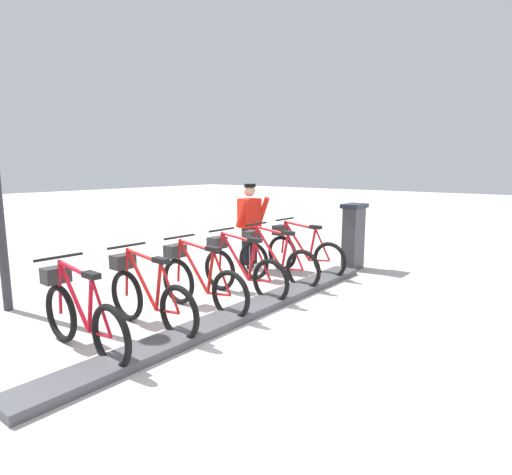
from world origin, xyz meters
name	(u,v)px	position (x,y,z in m)	size (l,w,h in m)	color
ground_plane	(243,316)	(0.00, 0.00, 0.00)	(60.00, 60.00, 0.00)	#BAB0AC
dock_rail_base	(243,312)	(0.00, 0.00, 0.05)	(0.44, 6.05, 0.10)	#47474C
payment_kiosk	(353,235)	(0.05, -3.39, 0.67)	(0.36, 0.52, 1.28)	#38383D
bike_docked_0	(301,251)	(0.62, -2.43, 0.43)	(1.72, 0.54, 1.02)	black
bike_docked_1	(274,259)	(0.62, -1.55, 0.43)	(1.72, 0.54, 1.02)	black
bike_docked_2	(240,269)	(0.62, -0.68, 0.43)	(1.72, 0.54, 1.02)	black
bike_docked_3	(199,280)	(0.62, 0.20, 0.43)	(1.72, 0.54, 1.02)	black
bike_docked_4	(147,295)	(0.62, 1.07, 0.43)	(1.72, 0.54, 1.02)	black
bike_docked_5	(80,314)	(0.62, 1.95, 0.43)	(1.72, 0.54, 1.02)	black
worker_near_rack	(250,223)	(1.62, -2.12, 0.91)	(0.54, 0.67, 1.66)	white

